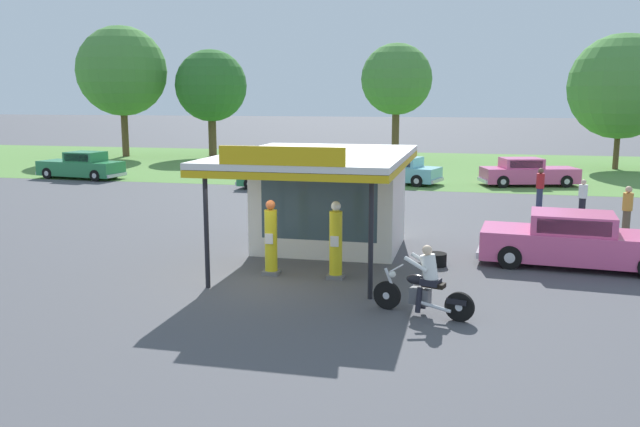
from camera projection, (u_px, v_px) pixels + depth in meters
name	position (u px, v px, depth m)	size (l,w,h in m)	color
ground_plane	(266.00, 282.00, 17.03)	(300.00, 300.00, 0.00)	#4C4C51
grass_verge_strip	(397.00, 166.00, 45.81)	(120.00, 24.00, 0.01)	#56843D
service_station_kiosk	(328.00, 192.00, 20.25)	(5.01, 7.47, 3.60)	silver
gas_pump_nearside	(271.00, 240.00, 17.65)	(0.44, 0.44, 2.03)	slate
gas_pump_offside	(336.00, 243.00, 17.25)	(0.44, 0.44, 2.06)	slate
motorcycle_with_rider	(424.00, 286.00, 14.31)	(2.25, 0.90, 1.58)	black
featured_classic_sedan	(576.00, 242.00, 18.52)	(5.55, 2.35, 1.52)	#E55993
parked_car_back_row_right	(395.00, 171.00, 36.59)	(5.41, 3.19, 1.49)	#7AC6D1
parked_car_back_row_left	(528.00, 173.00, 35.62)	(5.46, 3.09, 1.50)	#E55993
parked_car_back_row_centre_right	(286.00, 176.00, 34.28)	(4.91, 2.07, 1.47)	#2D844C
parked_car_second_row_spare	(82.00, 166.00, 38.76)	(5.38, 2.44, 1.59)	#2D844C
bystander_admiring_sedan	(627.00, 209.00, 22.71)	(0.34, 0.34, 1.71)	brown
bystander_strolling_foreground	(540.00, 187.00, 28.11)	(0.34, 0.34, 1.76)	#2D3351
bystander_leaning_by_kiosk	(583.00, 197.00, 26.24)	(0.34, 0.34, 1.50)	black
tree_oak_far_left	(211.00, 86.00, 52.81)	(5.73, 5.73, 8.53)	brown
tree_oak_centre	(621.00, 88.00, 43.16)	(6.84, 6.84, 8.85)	brown
tree_oak_distant_spare	(122.00, 71.00, 52.41)	(7.09, 7.09, 10.35)	brown
tree_oak_far_right	(396.00, 80.00, 48.82)	(5.27, 5.27, 8.71)	brown
spare_tire_stack	(436.00, 259.00, 18.65)	(0.60, 0.60, 0.36)	black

